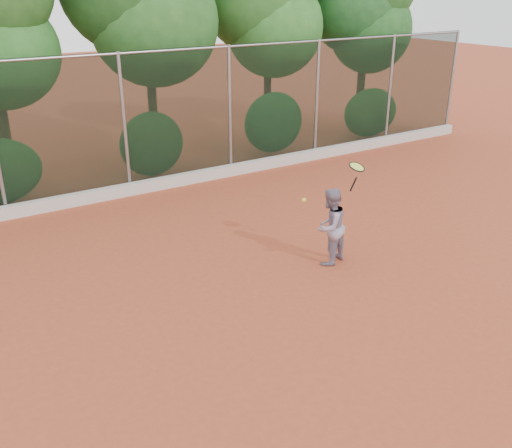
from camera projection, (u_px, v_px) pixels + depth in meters
ground at (289, 315)px, 9.26m from camera, size 80.00×80.00×0.00m
concrete_curb at (133, 189)px, 14.49m from camera, size 24.00×0.20×0.30m
tennis_player at (330, 227)px, 10.71m from camera, size 0.87×0.77×1.50m
chainlink_fence at (124, 121)px, 13.96m from camera, size 24.09×0.09×3.50m
foliage_backdrop at (65, 8)px, 14.23m from camera, size 23.70×3.63×7.55m
tennis_racket at (356, 169)px, 10.33m from camera, size 0.37×0.36×0.57m
tennis_ball_in_flight at (304, 200)px, 9.49m from camera, size 0.07×0.07×0.07m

